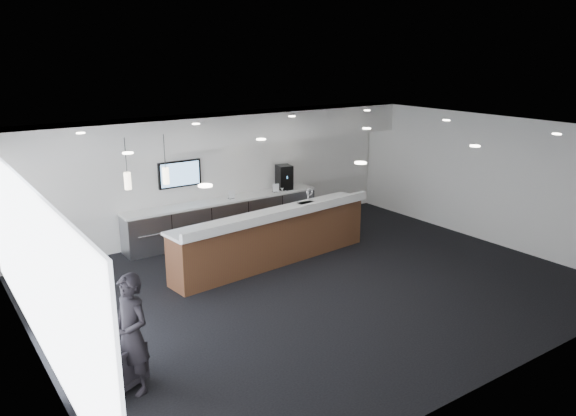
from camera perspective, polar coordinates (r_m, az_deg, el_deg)
ground at (r=11.05m, az=2.78°, el=-7.86°), size 10.00×10.00×0.00m
ceiling at (r=10.22m, az=3.00°, el=7.74°), size 10.00×8.00×0.02m
back_wall at (r=13.82m, az=-7.29°, el=3.42°), size 10.00×0.02×3.00m
left_wall at (r=8.60m, az=-24.70°, el=-5.61°), size 0.02×8.00×3.00m
right_wall at (r=14.07m, az=19.27°, el=2.87°), size 0.02×8.00×3.00m
soffit_bulkhead at (r=13.23m, az=-6.55°, el=7.95°), size 10.00×0.90×0.70m
alcove_panel at (r=13.77m, az=-7.25°, el=3.80°), size 9.80×0.06×1.40m
window_blinds_wall at (r=8.61m, az=-24.44°, el=-5.56°), size 0.04×7.36×2.55m
back_credenza at (r=13.77m, az=-6.45°, el=-1.00°), size 5.06×0.66×0.95m
wall_tv at (r=13.29m, az=-10.95°, el=3.42°), size 1.05×0.08×0.62m
pendant_left at (r=9.83m, az=-11.14°, el=2.69°), size 0.12×0.12×0.30m
pendant_right at (r=9.58m, az=-14.97°, el=2.11°), size 0.12×0.12×0.30m
ceiling_can_lights at (r=10.23m, az=3.00°, el=7.57°), size 7.00×5.00×0.02m
service_counter at (r=11.99m, az=-1.49°, el=-2.96°), size 4.92×1.30×1.49m
coffee_machine at (r=14.50m, az=-0.39°, el=3.15°), size 0.43×0.51×0.62m
info_sign_left at (r=13.64m, az=-5.73°, el=1.38°), size 0.15×0.03×0.21m
info_sign_right at (r=14.21m, az=-1.24°, el=2.05°), size 0.16×0.06×0.21m
armchair at (r=8.20m, az=-17.48°, el=-14.98°), size 0.94×0.93×0.66m
lounge_guest at (r=7.81m, az=-15.59°, el=-12.24°), size 0.55×0.70×1.67m
cup_0 at (r=14.51m, az=0.28°, el=2.08°), size 0.09×0.09×0.08m
cup_1 at (r=14.43m, az=-0.17°, el=2.00°), size 0.12×0.12×0.08m
cup_2 at (r=14.36m, az=-0.63°, el=1.93°), size 0.11×0.11×0.08m
cup_3 at (r=14.28m, az=-1.10°, el=1.85°), size 0.12×0.12×0.08m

